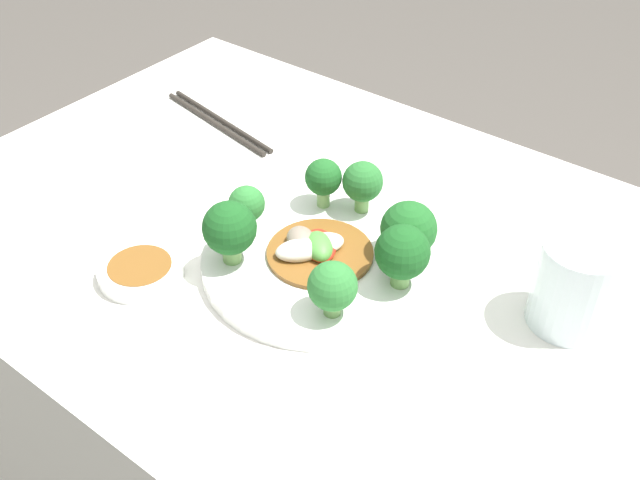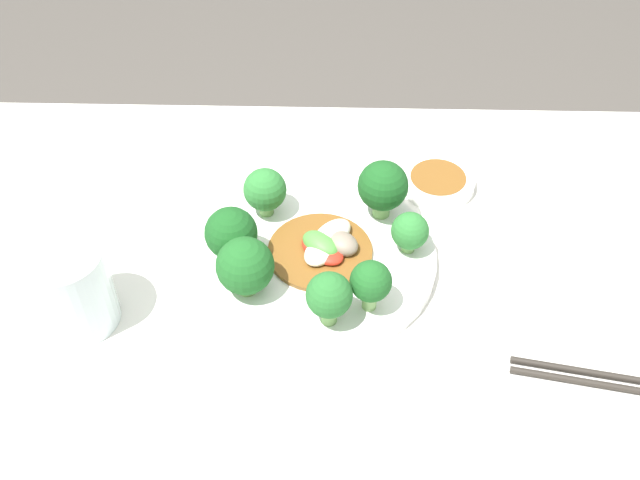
# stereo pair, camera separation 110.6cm
# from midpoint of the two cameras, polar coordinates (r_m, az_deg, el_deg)

# --- Properties ---
(table) EXTENTS (1.07, 0.64, 0.77)m
(table) POSITION_cam_midpoint_polar(r_m,az_deg,el_deg) (0.96, -9.96, -45.42)
(table) COLOR silver
(table) RESTS_ON ground_plane
(plate) EXTENTS (0.25, 0.25, 0.02)m
(plate) POSITION_cam_midpoint_polar(r_m,az_deg,el_deg) (0.59, -21.63, -40.84)
(plate) COLOR white
(plate) RESTS_ON table
(broccoli_northwest) EXTENTS (0.05, 0.05, 0.06)m
(broccoli_northwest) POSITION_cam_midpoint_polar(r_m,az_deg,el_deg) (0.54, -25.48, -49.01)
(broccoli_northwest) COLOR #70A356
(broccoli_northwest) RESTS_ON plate
(broccoli_east) EXTENTS (0.04, 0.04, 0.05)m
(broccoli_east) POSITION_cam_midpoint_polar(r_m,az_deg,el_deg) (0.59, -29.49, -33.14)
(broccoli_east) COLOR #70A356
(broccoli_east) RESTS_ON plate
(broccoli_southeast) EXTENTS (0.04, 0.04, 0.06)m
(broccoli_southeast) POSITION_cam_midpoint_polar(r_m,az_deg,el_deg) (0.56, -19.39, -31.31)
(broccoli_southeast) COLOR #89B76B
(broccoli_southeast) RESTS_ON plate
(broccoli_west) EXTENTS (0.06, 0.06, 0.07)m
(broccoli_west) POSITION_cam_midpoint_polar(r_m,az_deg,el_deg) (0.52, -13.43, -46.40)
(broccoli_west) COLOR #70A356
(broccoli_west) RESTS_ON plate
(broccoli_southwest) EXTENTS (0.06, 0.06, 0.07)m
(broccoli_southwest) POSITION_cam_midpoint_polar(r_m,az_deg,el_deg) (0.53, -10.70, -42.00)
(broccoli_southwest) COLOR #7AAD5B
(broccoli_southwest) RESTS_ON plate
(broccoli_northeast) EXTENTS (0.06, 0.06, 0.07)m
(broccoli_northeast) POSITION_cam_midpoint_polar(r_m,az_deg,el_deg) (0.57, -34.27, -37.69)
(broccoli_northeast) COLOR #70A356
(broccoli_northeast) RESTS_ON plate
(broccoli_south) EXTENTS (0.05, 0.05, 0.06)m
(broccoli_south) POSITION_cam_midpoint_polar(r_m,az_deg,el_deg) (0.55, -14.60, -32.90)
(broccoli_south) COLOR #70A356
(broccoli_south) RESTS_ON plate
(stirfry_center) EXTENTS (0.11, 0.11, 0.02)m
(stirfry_center) POSITION_cam_midpoint_polar(r_m,az_deg,el_deg) (0.57, -22.75, -40.21)
(stirfry_center) COLOR brown
(stirfry_center) RESTS_ON plate
(drinking_glass) EXTENTS (0.08, 0.08, 0.09)m
(drinking_glass) POSITION_cam_midpoint_polar(r_m,az_deg,el_deg) (0.52, 13.69, -50.46)
(drinking_glass) COLOR silver
(drinking_glass) RESTS_ON table
(chopsticks) EXTENTS (0.22, 0.06, 0.01)m
(chopsticks) POSITION_cam_midpoint_polar(r_m,az_deg,el_deg) (0.74, -25.14, -15.49)
(chopsticks) COLOR #2D2823
(chopsticks) RESTS_ON table
(sauce_dish) EXTENTS (0.09, 0.09, 0.02)m
(sauce_dish) POSITION_cam_midpoint_polar(r_m,az_deg,el_deg) (0.66, -41.42, -36.50)
(sauce_dish) COLOR white
(sauce_dish) RESTS_ON table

